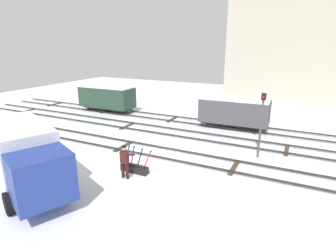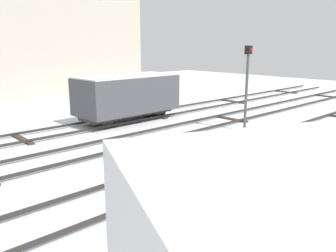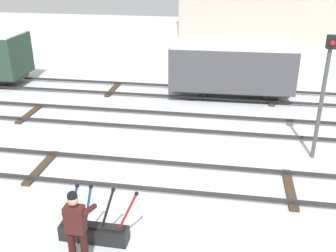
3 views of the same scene
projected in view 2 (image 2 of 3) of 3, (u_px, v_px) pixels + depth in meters
The scene contains 9 objects.
ground_plane at pixel (217, 164), 11.27m from camera, with size 60.00×60.00×0.00m, color silver.
track_main_line at pixel (217, 161), 11.25m from camera, with size 44.00×1.94×0.18m.
track_siding_near at pixel (142, 138), 14.00m from camera, with size 44.00×1.94×0.18m.
track_siding_far at pixel (97, 124), 16.40m from camera, with size 44.00×1.94×0.18m.
switch_lever_frame at pixel (279, 190), 8.66m from camera, with size 1.80×0.38×1.43m.
rail_worker at pixel (307, 171), 7.94m from camera, with size 0.54×0.67×1.73m.
signal_post at pixel (247, 79), 15.12m from camera, with size 0.24×0.32×3.74m.
apartment_building at pixel (53, 21), 28.01m from camera, with size 13.63×5.78×11.24m.
freight_car_back_track at pixel (127, 95), 17.30m from camera, with size 5.20×2.40×2.31m.
Camera 2 is at (-8.45, -6.74, 3.79)m, focal length 37.16 mm.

